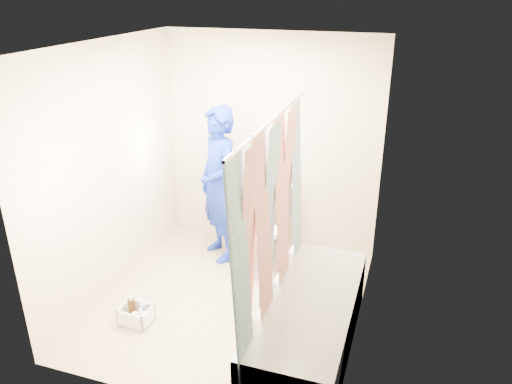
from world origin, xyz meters
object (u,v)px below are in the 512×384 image
(bathtub, at_px, (309,322))
(cleaning_caddy, at_px, (137,316))
(plumber, at_px, (219,185))
(toilet, at_px, (260,229))

(bathtub, xyz_separation_m, cleaning_caddy, (-1.54, -0.15, -0.19))
(plumber, xyz_separation_m, cleaning_caddy, (-0.26, -1.37, -0.77))
(toilet, bearing_deg, plumber, 179.50)
(bathtub, height_order, cleaning_caddy, bathtub)
(toilet, distance_m, cleaning_caddy, 1.57)
(plumber, height_order, cleaning_caddy, plumber)
(toilet, bearing_deg, cleaning_caddy, -115.66)
(bathtub, distance_m, cleaning_caddy, 1.56)
(plumber, bearing_deg, toilet, 39.15)
(bathtub, xyz_separation_m, toilet, (-0.80, 1.19, 0.15))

